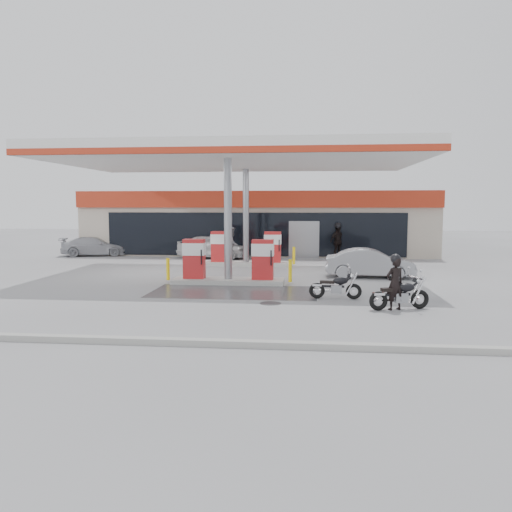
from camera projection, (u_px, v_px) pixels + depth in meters
The scene contains 16 objects.
ground at pixel (220, 292), 18.24m from camera, with size 90.00×90.00×0.00m, color gray.
wet_patch at pixel (233, 292), 18.19m from camera, with size 6.00×3.00×0.00m, color #4C4C4F.
drain_cover at pixel (271, 303), 16.06m from camera, with size 0.70×0.70×0.01m, color #38383A.
kerb at pixel (167, 342), 11.31m from camera, with size 28.00×0.25×0.15m, color gray.
store_building at pixel (260, 222), 33.81m from camera, with size 22.00×8.22×4.00m.
canopy at pixel (238, 158), 22.65m from camera, with size 16.00×10.02×5.51m.
pump_island_near at pixel (228, 266), 20.15m from camera, with size 5.14×1.30×1.78m.
pump_island_far at pixel (246, 252), 26.09m from camera, with size 5.14×1.30×1.78m.
main_motorcycle at pixel (400, 295), 15.07m from camera, with size 1.90×0.85×1.00m.
biker_main at pixel (395, 284), 14.99m from camera, with size 0.59×0.39×1.61m, color black.
parked_motorcycle at pixel (336, 287), 16.80m from camera, with size 1.77×0.68×0.91m.
sedan_white at pixel (213, 246), 29.49m from camera, with size 1.67×4.16×1.42m, color silver.
attendant at pixel (232, 244), 28.44m from camera, with size 0.93×0.72×1.91m, color #5B5B60.
hatchback_silver at pixel (370, 263), 21.75m from camera, with size 1.33×3.83×1.26m, color gray.
parked_car_left at pixel (95, 246), 31.05m from camera, with size 1.64×4.03×1.17m, color #AAABB2.
biker_walking at pixel (338, 242), 29.33m from camera, with size 1.17×0.49×2.00m, color black.
Camera 1 is at (3.11, -17.79, 3.17)m, focal length 35.00 mm.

